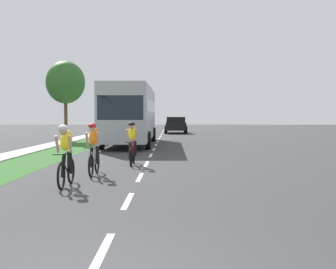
% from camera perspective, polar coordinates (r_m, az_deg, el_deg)
% --- Properties ---
extents(ground_plane, '(120.00, 120.00, 0.00)m').
position_cam_1_polar(ground_plane, '(24.56, -1.73, -1.71)').
color(ground_plane, '#38383A').
extents(grass_verge, '(2.23, 70.00, 0.01)m').
position_cam_1_polar(grass_verge, '(25.14, -12.18, -1.66)').
color(grass_verge, '#2D6026').
rests_on(grass_verge, ground_plane).
extents(sidewalk_concrete, '(1.24, 70.00, 0.10)m').
position_cam_1_polar(sidewalk_concrete, '(25.57, -15.97, -1.63)').
color(sidewalk_concrete, '#B2ADA3').
rests_on(sidewalk_concrete, ground_plane).
extents(lane_markings_center, '(0.12, 54.30, 0.01)m').
position_cam_1_polar(lane_markings_center, '(28.54, -1.44, -1.11)').
color(lane_markings_center, white).
rests_on(lane_markings_center, ground_plane).
extents(cyclist_lead, '(0.42, 1.72, 1.58)m').
position_cam_1_polar(cyclist_lead, '(11.39, -13.12, -2.59)').
color(cyclist_lead, black).
rests_on(cyclist_lead, ground_plane).
extents(cyclist_trailing, '(0.42, 1.72, 1.58)m').
position_cam_1_polar(cyclist_trailing, '(13.43, -9.61, -1.79)').
color(cyclist_trailing, black).
rests_on(cyclist_trailing, ground_plane).
extents(cyclist_distant, '(0.42, 1.72, 1.58)m').
position_cam_1_polar(cyclist_distant, '(15.95, -4.66, -1.09)').
color(cyclist_distant, black).
rests_on(cyclist_distant, ground_plane).
extents(bus_silver, '(2.78, 11.60, 3.48)m').
position_cam_1_polar(bus_silver, '(27.15, -4.81, 2.87)').
color(bus_silver, '#A5A8AD').
rests_on(bus_silver, ground_plane).
extents(pickup_black, '(2.22, 5.10, 1.64)m').
position_cam_1_polar(pickup_black, '(44.05, 1.02, 1.24)').
color(pickup_black, black).
rests_on(pickup_black, ground_plane).
extents(street_tree_near, '(2.76, 2.76, 5.67)m').
position_cam_1_polar(street_tree_near, '(32.34, -13.16, 6.58)').
color(street_tree_near, brown).
rests_on(street_tree_near, ground_plane).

